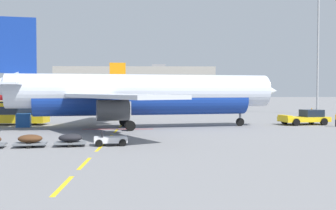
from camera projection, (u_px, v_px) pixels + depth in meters
The scene contains 10 objects.
ground at pixel (267, 118), 64.11m from camera, with size 400.00×400.00×0.00m, color slate.
apron_paint_markings at pixel (127, 120), 59.26m from camera, with size 8.00×92.64×0.01m.
airliner_foreground at pixel (139, 94), 46.49m from camera, with size 34.66×33.97×12.20m.
pushback_tug at pixel (306, 118), 51.43m from camera, with size 6.42×4.04×2.08m.
airliner_mid_left at pixel (166, 93), 108.46m from camera, with size 33.13×32.62×11.62m.
apron_shuttle_bus at pixel (0, 111), 51.14m from camera, with size 12.19×3.67×3.00m.
baggage_train at pixel (51, 140), 31.22m from camera, with size 11.69×3.19×1.14m.
uld_cargo_container at pixel (24, 120), 47.97m from camera, with size 1.87×1.83×1.60m.
apron_light_mast_far at pixel (318, 35), 74.39m from camera, with size 1.80×1.80×23.07m.
terminal_satellite at pixel (136, 84), 183.33m from camera, with size 68.45×27.17×16.09m.
Camera 1 is at (22.22, -23.47, 4.35)m, focal length 43.25 mm.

